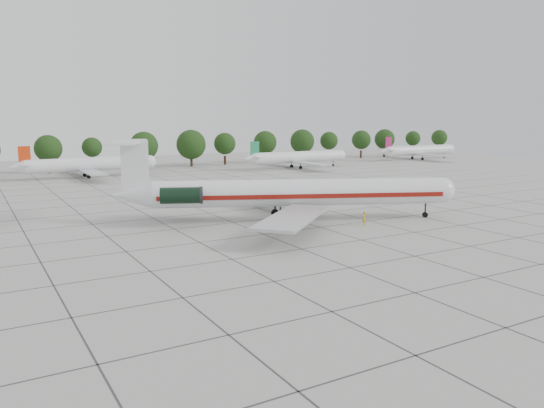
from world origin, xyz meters
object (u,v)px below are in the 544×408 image
object	(u,v)px
main_airliner	(283,192)
ground_crew	(364,218)
bg_airliner_e	(419,150)
bg_airliner_d	(299,157)
bg_airliner_c	(90,165)

from	to	relation	value
main_airliner	ground_crew	xyz separation A→B (m)	(7.23, -7.75, -2.87)
main_airliner	bg_airliner_e	xyz separation A→B (m)	(90.64, 64.61, -0.84)
main_airliner	bg_airliner_d	bearing A→B (deg)	78.91
main_airliner	ground_crew	size ratio (longest dim) A/B	24.60
main_airliner	ground_crew	bearing A→B (deg)	-23.35
bg_airliner_d	bg_airliner_e	size ratio (longest dim) A/B	1.00
bg_airliner_c	bg_airliner_d	world-z (taller)	same
bg_airliner_d	bg_airliner_e	world-z (taller)	same
bg_airliner_c	bg_airliner_d	size ratio (longest dim) A/B	1.00
bg_airliner_d	ground_crew	bearing A→B (deg)	-116.83
main_airliner	bg_airliner_c	size ratio (longest dim) A/B	1.54
bg_airliner_d	bg_airliner_e	xyz separation A→B (m)	(49.33, 4.99, 0.00)
bg_airliner_c	bg_airliner_d	xyz separation A→B (m)	(52.55, -5.30, 0.00)
bg_airliner_c	bg_airliner_e	xyz separation A→B (m)	(101.88, -0.30, 0.00)
bg_airliner_d	main_airliner	bearing A→B (deg)	-124.72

